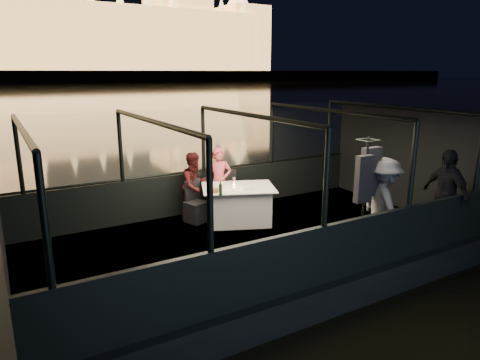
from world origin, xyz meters
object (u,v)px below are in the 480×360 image
chair_port_right (232,194)px  person_woman_coral (219,180)px  wine_bottle (221,188)px  person_man_maroon (195,184)px  passenger_stripe (384,202)px  passenger_dark (445,194)px  dining_table_central (238,205)px  chair_port_left (196,201)px  coat_stand (364,202)px

chair_port_right → person_woman_coral: bearing=139.6°
chair_port_right → wine_bottle: size_ratio=3.28×
chair_port_right → person_man_maroon: person_man_maroon is taller
passenger_stripe → passenger_dark: 1.41m
dining_table_central → chair_port_left: (-0.72, 0.50, 0.06)m
coat_stand → wine_bottle: bearing=130.5°
person_woman_coral → passenger_dark: 4.47m
chair_port_right → wine_bottle: 1.30m
chair_port_right → person_woman_coral: 0.41m
passenger_dark → wine_bottle: (-3.53, 2.23, 0.06)m
coat_stand → passenger_stripe: size_ratio=1.24×
chair_port_left → chair_port_right: bearing=-14.7°
person_man_maroon → person_woman_coral: bearing=-15.4°
passenger_dark → wine_bottle: size_ratio=5.99×
chair_port_right → passenger_dark: 4.22m
chair_port_right → passenger_dark: size_ratio=0.55×
person_man_maroon → wine_bottle: size_ratio=5.05×
dining_table_central → person_man_maroon: (-0.64, 0.72, 0.36)m
dining_table_central → person_man_maroon: size_ratio=1.02×
dining_table_central → person_woman_coral: size_ratio=0.99×
wine_bottle → chair_port_left: bearing=98.0°
chair_port_left → chair_port_right: chair_port_right is taller
coat_stand → passenger_dark: 1.85m
coat_stand → person_man_maroon: coat_stand is taller
dining_table_central → chair_port_left: chair_port_left is taller
coat_stand → passenger_stripe: bearing=-5.7°
chair_port_left → dining_table_central: bearing=-54.0°
dining_table_central → chair_port_left: 0.88m
person_woman_coral → passenger_stripe: 3.50m
chair_port_right → coat_stand: 3.10m
chair_port_right → passenger_dark: (2.76, -3.17, 0.40)m
chair_port_left → passenger_stripe: passenger_stripe is taller
chair_port_left → person_man_maroon: bearing=51.3°
coat_stand → person_woman_coral: (-1.15, 3.07, -0.15)m
person_man_maroon → passenger_dark: size_ratio=0.84×
person_woman_coral → passenger_stripe: size_ratio=0.90×
wine_bottle → chair_port_right: bearing=50.8°
chair_port_right → passenger_stripe: bearing=-73.0°
person_woman_coral → wine_bottle: person_woman_coral is taller
passenger_dark → dining_table_central: bearing=-124.7°
passenger_stripe → passenger_dark: (1.40, -0.20, 0.00)m
person_man_maroon → passenger_dark: (3.57, -3.32, 0.10)m
passenger_dark → wine_bottle: 4.17m
chair_port_right → passenger_stripe: (1.36, -2.97, 0.40)m
person_woman_coral → passenger_dark: size_ratio=0.86×
chair_port_right → coat_stand: size_ratio=0.46×
person_woman_coral → person_man_maroon: (-0.58, 0.00, 0.00)m
chair_port_left → passenger_dark: size_ratio=0.51×
chair_port_left → chair_port_right: (0.89, 0.07, 0.00)m
person_woman_coral → passenger_dark: passenger_dark is taller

